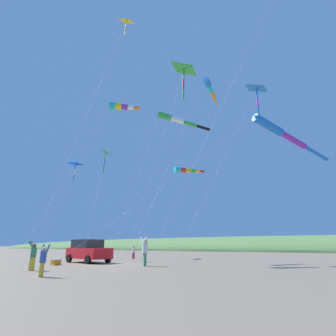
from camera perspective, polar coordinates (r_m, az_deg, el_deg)
The scene contains 18 objects.
ground_plane at distance 22.24m, azimuth -13.45°, elevation -19.59°, with size 600.00×600.00×0.00m, color #756654.
dune_ridge_grassy at distance 72.46m, azimuth 20.59°, elevation -16.52°, with size 28.00×240.00×7.15m, color #567A42.
parked_car at distance 23.93m, azimuth -16.93°, elevation -16.80°, with size 2.68×4.56×1.85m.
cooler_box at distance 21.95m, azimuth -23.19°, elevation -18.26°, with size 0.62×0.42×0.42m.
person_adult_flyer at distance 19.32m, azimuth -5.07°, elevation -17.27°, with size 0.68×0.72×1.99m.
person_child_green_jacket at distance 29.74m, azimuth -7.45°, elevation -17.45°, with size 0.48×0.52×1.45m.
person_child_grey_jacket at distance 17.76m, azimuth -27.26°, elevation -16.33°, with size 0.55×0.58×1.63m.
person_bystander_far at distance 14.10m, azimuth -25.52°, elevation -17.38°, with size 0.52×0.49×1.45m.
kite_delta_rainbow_low_near at distance 36.63m, azimuth -13.32°, elevation 3.28°, with size 9.16×7.38×14.01m.
kite_delta_orange_high_right at distance 24.00m, azimuth -9.06°, elevation 28.91°, with size 6.54×1.14×18.76m.
kite_windsock_long_streamer_left at distance 26.97m, azimuth 1.85°, elevation 10.43°, with size 7.67×5.59×14.44m.
kite_delta_striped_overhead at distance 30.03m, azimuth -19.51°, elevation 0.91°, with size 7.82×4.11×10.27m.
kite_windsock_long_streamer_right at distance 22.10m, azimuth 23.46°, elevation 6.95°, with size 14.54×15.06×10.72m.
kite_windsock_teal_far_right at distance 27.40m, azimuth -10.35°, elevation 13.00°, with size 7.89×3.20×15.13m.
kite_delta_small_distant at distance 27.23m, azimuth 18.71°, elevation 16.13°, with size 7.02×7.02×16.07m.
kite_windsock_checkered_midright at distance 30.28m, azimuth 9.07°, elevation 16.77°, with size 11.41×3.69×18.49m.
kite_windsock_black_fish_shape at distance 24.42m, azimuth 3.87°, elevation -0.50°, with size 6.86×5.26×8.34m.
kite_delta_yellow_midlevel at distance 23.09m, azimuth 3.57°, elevation 20.76°, with size 4.50×3.83×15.73m.
Camera 1 is at (15.73, 15.67, 1.40)m, focal length 28.05 mm.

